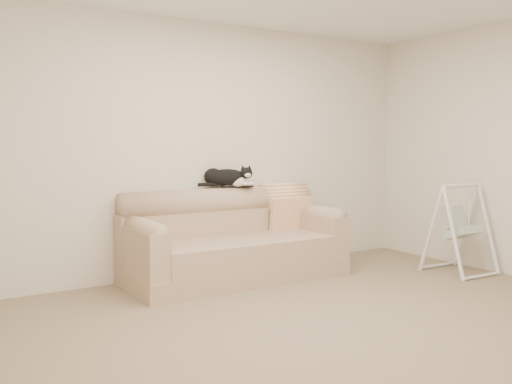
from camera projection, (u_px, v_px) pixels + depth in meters
ground_plane at (335, 320)px, 4.41m from camera, size 5.00×5.00×0.00m
room_shell at (338, 121)px, 4.28m from camera, size 5.04×4.04×2.60m
sofa at (233, 244)px, 5.75m from camera, size 2.20×0.93×0.90m
remote_a at (229, 186)px, 5.97m from camera, size 0.18×0.05×0.03m
remote_b at (245, 186)px, 6.03m from camera, size 0.18×0.10×0.02m
tuxedo_cat at (227, 177)px, 5.96m from camera, size 0.58×0.38×0.23m
throw_blanket at (284, 201)px, 6.33m from camera, size 0.53×0.38×0.58m
baby_swing at (459, 228)px, 5.99m from camera, size 0.60×0.63×0.95m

